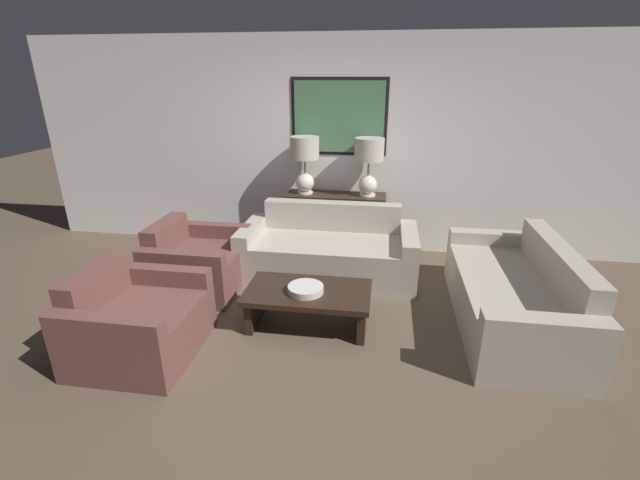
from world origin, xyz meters
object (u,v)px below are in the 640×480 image
object	(u,v)px
console_table	(335,224)
decorative_bowl	(306,289)
coffee_table	(308,299)
armchair_near_back_wall	(198,264)
couch_by_back_wall	(329,252)
table_lamp_right	(369,160)
couch_by_side	(514,296)
table_lamp_left	(305,158)
armchair_near_camera	(137,323)

from	to	relation	value
console_table	decorative_bowl	world-z (taller)	console_table
coffee_table	armchair_near_back_wall	xyz separation A→B (m)	(-1.32, 0.60, -0.00)
console_table	couch_by_back_wall	xyz separation A→B (m)	(0.00, -0.67, -0.11)
table_lamp_right	couch_by_back_wall	size ratio (longest dim) A/B	0.36
console_table	couch_by_side	distance (m)	2.33
table_lamp_right	coffee_table	size ratio (longest dim) A/B	0.62
decorative_bowl	armchair_near_back_wall	bearing A→B (deg)	153.94
console_table	couch_by_back_wall	distance (m)	0.68
table_lamp_left	couch_by_back_wall	bearing A→B (deg)	-59.66
armchair_near_back_wall	armchair_near_camera	world-z (taller)	same
armchair_near_back_wall	armchair_near_camera	xyz separation A→B (m)	(0.00, -1.20, 0.00)
table_lamp_right	armchair_near_back_wall	xyz separation A→B (m)	(-1.76, -1.18, -0.96)
console_table	armchair_near_camera	size ratio (longest dim) A/B	1.26
console_table	decorative_bowl	size ratio (longest dim) A/B	3.86
armchair_near_back_wall	armchair_near_camera	size ratio (longest dim) A/B	1.00
decorative_bowl	armchair_near_camera	distance (m)	1.43
couch_by_side	armchair_near_camera	size ratio (longest dim) A/B	2.00
armchair_near_back_wall	armchair_near_camera	distance (m)	1.20
coffee_table	armchair_near_camera	world-z (taller)	armchair_near_camera
couch_by_back_wall	coffee_table	distance (m)	1.11
decorative_bowl	armchair_near_camera	bearing A→B (deg)	-157.07
couch_by_back_wall	armchair_near_back_wall	xyz separation A→B (m)	(-1.36, -0.51, -0.01)
table_lamp_left	armchair_near_camera	size ratio (longest dim) A/B	0.71
table_lamp_left	couch_by_side	world-z (taller)	table_lamp_left
table_lamp_left	armchair_near_back_wall	distance (m)	1.81
armchair_near_camera	decorative_bowl	bearing A→B (deg)	22.93
couch_by_back_wall	coffee_table	xyz separation A→B (m)	(-0.04, -1.11, -0.00)
couch_by_back_wall	decorative_bowl	distance (m)	1.16
table_lamp_right	decorative_bowl	size ratio (longest dim) A/B	2.19
couch_by_back_wall	armchair_near_camera	xyz separation A→B (m)	(-1.36, -1.71, -0.01)
table_lamp_right	couch_by_back_wall	bearing A→B (deg)	-120.34
couch_by_side	armchair_near_camera	xyz separation A→B (m)	(-3.19, -0.94, -0.01)
couch_by_side	coffee_table	xyz separation A→B (m)	(-1.87, -0.34, -0.00)
console_table	couch_by_side	bearing A→B (deg)	-38.30
couch_by_back_wall	table_lamp_left	bearing A→B (deg)	120.34
table_lamp_right	coffee_table	distance (m)	2.07
decorative_bowl	table_lamp_right	bearing A→B (deg)	76.32
couch_by_back_wall	decorative_bowl	world-z (taller)	couch_by_back_wall
couch_by_side	armchair_near_camera	world-z (taller)	couch_by_side
table_lamp_left	armchair_near_back_wall	world-z (taller)	table_lamp_left
couch_by_side	table_lamp_right	bearing A→B (deg)	134.86
table_lamp_left	decorative_bowl	distance (m)	2.03
coffee_table	table_lamp_left	bearing A→B (deg)	101.13
table_lamp_right	coffee_table	xyz separation A→B (m)	(-0.43, -1.78, -0.96)
table_lamp_right	armchair_near_camera	bearing A→B (deg)	-126.43
console_table	coffee_table	world-z (taller)	console_table
armchair_near_back_wall	armchair_near_camera	bearing A→B (deg)	-90.00
couch_by_back_wall	armchair_near_back_wall	distance (m)	1.46
table_lamp_right	armchair_near_camera	xyz separation A→B (m)	(-1.76, -2.38, -0.96)
couch_by_back_wall	decorative_bowl	xyz separation A→B (m)	(-0.05, -1.16, 0.12)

